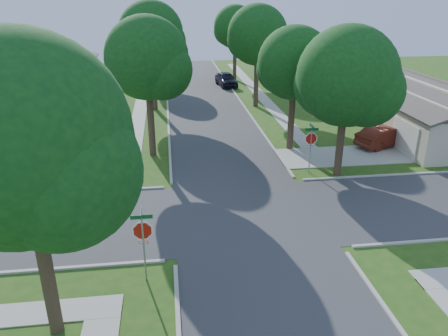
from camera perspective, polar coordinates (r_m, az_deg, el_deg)
ground at (r=21.70m, az=2.87°, el=-6.01°), size 100.00×100.00×0.00m
road_ns at (r=21.70m, az=2.87°, el=-6.00°), size 7.00×100.00×0.02m
sidewalk_ne at (r=46.94m, az=4.62°, el=9.63°), size 1.20×40.00×0.04m
sidewalk_nw at (r=46.00m, az=-10.62°, el=9.06°), size 1.20×40.00×0.04m
driveway at (r=30.10m, az=15.38°, el=1.56°), size 8.80×3.60×0.05m
stop_sign_sw at (r=16.35m, az=-10.56°, el=-8.44°), size 1.05×0.80×2.98m
stop_sign_ne at (r=26.22m, az=11.29°, el=3.53°), size 1.05×0.80×2.98m
tree_e_near at (r=29.36m, az=9.27°, el=12.95°), size 4.97×4.80×8.28m
tree_e_mid at (r=40.83m, az=4.47°, el=16.60°), size 5.59×5.40×9.21m
tree_e_far at (r=53.60m, az=1.51°, el=17.72°), size 5.17×5.00×8.72m
tree_w_near at (r=28.11m, az=-9.91°, el=13.47°), size 5.38×5.20×8.97m
tree_w_mid at (r=39.97m, az=-9.42°, el=16.60°), size 5.80×5.60×9.56m
tree_w_far at (r=53.00m, az=-9.06°, el=16.90°), size 4.76×4.60×8.04m
tree_sw_corner at (r=13.03m, az=-24.39°, el=2.27°), size 6.21×6.00×9.55m
tree_ne_corner at (r=25.46m, az=15.86°, el=10.87°), size 5.80×5.60×8.66m
house_ne_near at (r=36.68m, az=25.15°, el=6.37°), size 8.42×13.60×4.23m
house_ne_far at (r=52.35m, az=14.87°, el=11.97°), size 8.42×13.60×4.23m
house_nw_near at (r=37.03m, az=-27.04°, el=6.18°), size 8.42×13.60×4.23m
house_nw_far at (r=52.99m, az=-21.40°, el=11.31°), size 8.42×13.60×4.23m
car_driveway at (r=32.75m, az=20.31°, el=3.97°), size 4.76×3.13×1.48m
car_curb_east at (r=50.68m, az=0.29°, el=11.53°), size 2.43×4.79×1.56m
car_curb_west at (r=57.93m, az=-7.23°, el=12.62°), size 2.13×4.74×1.35m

